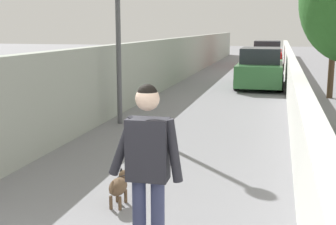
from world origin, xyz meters
TOP-DOWN VIEW (x-y plane):
  - ground_plane at (14.00, 0.00)m, footprint 80.00×80.00m
  - wall_left at (12.00, 2.37)m, footprint 48.00×0.30m
  - fence_right at (12.00, -2.37)m, footprint 48.00×0.30m
  - person_skateboarder at (1.15, -0.80)m, footprint 0.23×0.71m
  - dog at (2.68, 0.06)m, footprint 1.84×0.99m
  - car_near at (15.38, -1.22)m, footprint 4.14×1.80m
  - car_far at (24.91, -1.22)m, footprint 4.33×1.80m

SIDE VIEW (x-z plane):
  - ground_plane at x=14.00m, z-range 0.00..0.00m
  - dog at x=2.68m, z-range -0.25..0.80m
  - fence_right at x=12.00m, z-range 0.00..1.25m
  - car_near at x=15.38m, z-range -0.06..1.48m
  - car_far at x=24.91m, z-range -0.05..1.49m
  - wall_left at x=12.00m, z-range 0.00..1.89m
  - person_skateboarder at x=1.15m, z-range 0.24..2.00m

